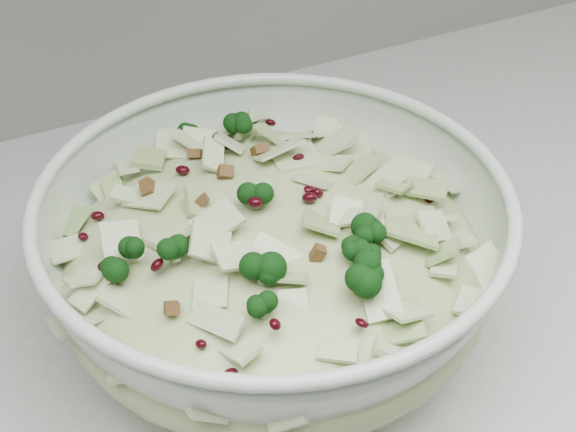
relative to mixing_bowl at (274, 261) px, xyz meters
name	(u,v)px	position (x,y,z in m)	size (l,w,h in m)	color
mixing_bowl	(274,261)	(0.00, 0.00, 0.00)	(0.41, 0.41, 0.14)	silver
salad	(274,239)	(0.00, 0.00, 0.02)	(0.33, 0.33, 0.14)	#B0BD81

